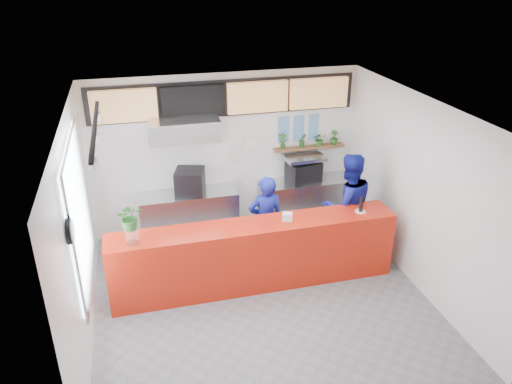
{
  "coord_description": "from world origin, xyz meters",
  "views": [
    {
      "loc": [
        -1.67,
        -6.08,
        4.8
      ],
      "look_at": [
        0.1,
        0.7,
        1.5
      ],
      "focal_mm": 35.0,
      "sensor_mm": 36.0,
      "label": 1
    }
  ],
  "objects_px": {
    "panini_oven": "(190,182)",
    "service_counter": "(255,255)",
    "staff_center": "(266,221)",
    "pepper_mill": "(361,204)",
    "espresso_machine": "(304,171)",
    "staff_right": "(347,206)"
  },
  "relations": [
    {
      "from": "service_counter",
      "to": "pepper_mill",
      "type": "distance_m",
      "value": 1.88
    },
    {
      "from": "espresso_machine",
      "to": "panini_oven",
      "type": "bearing_deg",
      "value": 168.9
    },
    {
      "from": "panini_oven",
      "to": "espresso_machine",
      "type": "height_order",
      "value": "panini_oven"
    },
    {
      "from": "service_counter",
      "to": "staff_right",
      "type": "bearing_deg",
      "value": 15.99
    },
    {
      "from": "espresso_machine",
      "to": "staff_right",
      "type": "height_order",
      "value": "staff_right"
    },
    {
      "from": "espresso_machine",
      "to": "staff_center",
      "type": "height_order",
      "value": "staff_center"
    },
    {
      "from": "staff_center",
      "to": "pepper_mill",
      "type": "xyz_separation_m",
      "value": [
        1.41,
        -0.61,
        0.43
      ]
    },
    {
      "from": "staff_center",
      "to": "pepper_mill",
      "type": "relative_size",
      "value": 6.72
    },
    {
      "from": "service_counter",
      "to": "espresso_machine",
      "type": "distance_m",
      "value": 2.36
    },
    {
      "from": "panini_oven",
      "to": "pepper_mill",
      "type": "bearing_deg",
      "value": -20.24
    },
    {
      "from": "espresso_machine",
      "to": "staff_right",
      "type": "xyz_separation_m",
      "value": [
        0.34,
        -1.29,
        -0.15
      ]
    },
    {
      "from": "service_counter",
      "to": "espresso_machine",
      "type": "relative_size",
      "value": 7.49
    },
    {
      "from": "espresso_machine",
      "to": "pepper_mill",
      "type": "bearing_deg",
      "value": -91.29
    },
    {
      "from": "panini_oven",
      "to": "pepper_mill",
      "type": "relative_size",
      "value": 2.08
    },
    {
      "from": "panini_oven",
      "to": "staff_right",
      "type": "height_order",
      "value": "staff_right"
    },
    {
      "from": "staff_right",
      "to": "espresso_machine",
      "type": "bearing_deg",
      "value": -77.68
    },
    {
      "from": "panini_oven",
      "to": "service_counter",
      "type": "bearing_deg",
      "value": -51.49
    },
    {
      "from": "staff_center",
      "to": "espresso_machine",
      "type": "bearing_deg",
      "value": -131.55
    },
    {
      "from": "service_counter",
      "to": "staff_center",
      "type": "xyz_separation_m",
      "value": [
        0.34,
        0.58,
        0.26
      ]
    },
    {
      "from": "panini_oven",
      "to": "espresso_machine",
      "type": "bearing_deg",
      "value": 16.02
    },
    {
      "from": "espresso_machine",
      "to": "pepper_mill",
      "type": "height_order",
      "value": "pepper_mill"
    },
    {
      "from": "pepper_mill",
      "to": "service_counter",
      "type": "bearing_deg",
      "value": 179.05
    }
  ]
}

